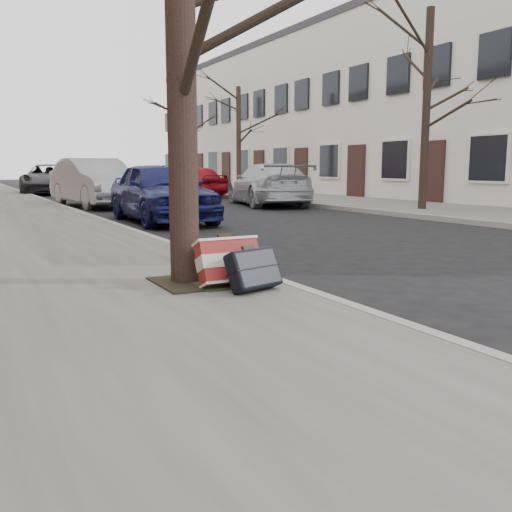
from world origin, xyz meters
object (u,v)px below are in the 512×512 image
suitcase_red (229,262)px  car_near_mid (96,183)px  suitcase_navy (253,269)px  car_near_front (161,191)px

suitcase_red → car_near_mid: (1.70, 13.53, 0.41)m
suitcase_navy → car_near_front: car_near_front is taller
car_near_front → car_near_mid: bearing=92.8°
suitcase_navy → suitcase_red: bearing=92.9°
suitcase_red → car_near_mid: size_ratio=0.13×
suitcase_red → suitcase_navy: 0.32m
car_near_front → car_near_mid: car_near_mid is taller
car_near_front → car_near_mid: (-0.20, 5.86, 0.07)m
suitcase_red → car_near_mid: car_near_mid is taller
car_near_mid → suitcase_red: bearing=-104.3°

